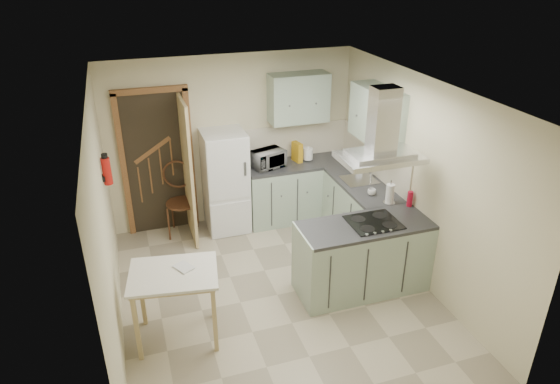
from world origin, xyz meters
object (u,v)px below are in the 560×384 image
object	(u,v)px
extractor_hood	(380,157)
drop_leaf_table	(177,305)
fridge	(225,182)
peninsula	(363,257)
microwave	(268,159)
bentwood_chair	(181,203)

from	to	relation	value
extractor_hood	drop_leaf_table	bearing A→B (deg)	-175.85
fridge	peninsula	world-z (taller)	fridge
extractor_hood	microwave	distance (m)	2.19
fridge	microwave	xyz separation A→B (m)	(0.64, -0.01, 0.28)
peninsula	fridge	bearing A→B (deg)	121.74
peninsula	drop_leaf_table	size ratio (longest dim) A/B	1.75
fridge	peninsula	bearing A→B (deg)	-58.26
fridge	drop_leaf_table	size ratio (longest dim) A/B	1.70
extractor_hood	microwave	xyz separation A→B (m)	(-0.68, 1.97, -0.69)
bentwood_chair	microwave	distance (m)	1.40
bentwood_chair	microwave	size ratio (longest dim) A/B	2.14
bentwood_chair	microwave	xyz separation A→B (m)	(1.29, -0.03, 0.53)
peninsula	drop_leaf_table	xyz separation A→B (m)	(-2.24, -0.17, -0.04)
fridge	peninsula	distance (m)	2.35
extractor_hood	bentwood_chair	xyz separation A→B (m)	(-1.98, 2.00, -1.22)
fridge	microwave	distance (m)	0.70
fridge	microwave	size ratio (longest dim) A/B	3.24
extractor_hood	drop_leaf_table	xyz separation A→B (m)	(-2.34, -0.17, -1.31)
extractor_hood	microwave	world-z (taller)	extractor_hood
peninsula	bentwood_chair	world-z (taller)	bentwood_chair
fridge	peninsula	size ratio (longest dim) A/B	0.97
peninsula	bentwood_chair	distance (m)	2.74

